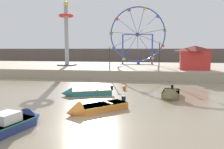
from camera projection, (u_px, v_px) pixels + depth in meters
ground_plane at (88, 125)px, 13.14m from camera, size 240.00×240.00×0.00m
quay_promenade at (131, 69)px, 42.35m from camera, size 110.00×21.49×1.29m
distant_town_skyline at (138, 56)px, 65.57m from camera, size 140.00×3.00×4.40m
motorboat_orange_hull at (92, 108)px, 15.81m from camera, size 4.20×4.18×1.28m
motorboat_navy_blue at (12, 124)px, 12.28m from camera, size 2.52×5.31×1.43m
motorboat_olive_wood at (171, 95)px, 20.31m from camera, size 1.95×3.87×1.39m
motorboat_teal_painted at (84, 92)px, 21.51m from camera, size 4.79×2.80×1.13m
ferris_wheel_blue_frame at (137, 36)px, 44.69m from camera, size 10.97×1.20×11.25m
drop_tower_steel_tower at (66, 33)px, 41.56m from camera, size 2.80×2.80×11.50m
carnival_booth_red_striped at (194, 57)px, 33.47m from camera, size 4.69×3.51×3.52m
promenade_lamp_near at (159, 52)px, 31.65m from camera, size 0.32×0.32×4.14m
promenade_lamp_far at (110, 54)px, 32.38m from camera, size 0.32×0.32×3.49m
mooring_buoy_orange at (124, 88)px, 24.36m from camera, size 0.44×0.44×0.44m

